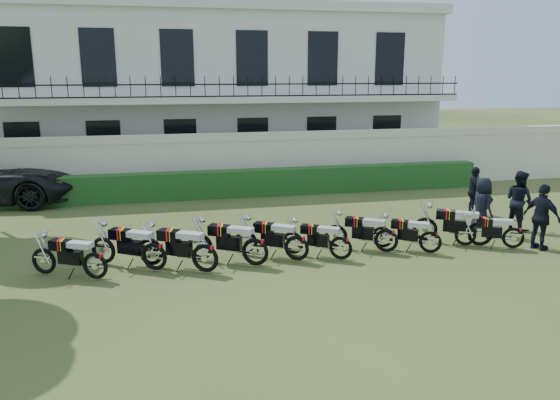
% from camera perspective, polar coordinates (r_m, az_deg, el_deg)
% --- Properties ---
extents(ground, '(100.00, 100.00, 0.00)m').
position_cam_1_polar(ground, '(13.64, -2.06, -6.33)').
color(ground, '#3B461C').
rests_on(ground, ground).
extents(perimeter_wall, '(30.00, 0.35, 2.30)m').
position_cam_1_polar(perimeter_wall, '(21.05, -5.97, 3.90)').
color(perimeter_wall, beige).
rests_on(perimeter_wall, ground).
extents(hedge, '(18.00, 0.60, 1.00)m').
position_cam_1_polar(hedge, '(20.53, -2.90, 1.80)').
color(hedge, '#1F4C1B').
rests_on(hedge, ground).
extents(building, '(20.40, 9.60, 7.40)m').
position_cam_1_polar(building, '(26.72, -7.56, 11.31)').
color(building, silver).
rests_on(building, ground).
extents(motorcycle_0, '(1.79, 0.98, 1.06)m').
position_cam_1_polar(motorcycle_0, '(12.93, -18.79, -5.89)').
color(motorcycle_0, black).
rests_on(motorcycle_0, ground).
extents(motorcycle_1, '(1.83, 1.18, 1.14)m').
position_cam_1_polar(motorcycle_1, '(13.10, -13.02, -5.09)').
color(motorcycle_1, black).
rests_on(motorcycle_1, ground).
extents(motorcycle_2, '(1.88, 1.19, 1.16)m').
position_cam_1_polar(motorcycle_2, '(12.75, -7.85, -5.33)').
color(motorcycle_2, black).
rests_on(motorcycle_2, ground).
extents(motorcycle_3, '(1.90, 1.13, 1.15)m').
position_cam_1_polar(motorcycle_3, '(13.08, -2.60, -4.74)').
color(motorcycle_3, black).
rests_on(motorcycle_3, ground).
extents(motorcycle_4, '(1.74, 1.16, 1.09)m').
position_cam_1_polar(motorcycle_4, '(13.42, 1.78, -4.40)').
color(motorcycle_4, black).
rests_on(motorcycle_4, ground).
extents(motorcycle_5, '(1.61, 1.05, 1.01)m').
position_cam_1_polar(motorcycle_5, '(13.59, 6.39, -4.43)').
color(motorcycle_5, black).
rests_on(motorcycle_5, ground).
extents(motorcycle_6, '(1.71, 1.06, 1.05)m').
position_cam_1_polar(motorcycle_6, '(14.31, 11.08, -3.59)').
color(motorcycle_6, black).
rests_on(motorcycle_6, ground).
extents(motorcycle_7, '(1.57, 1.07, 0.99)m').
position_cam_1_polar(motorcycle_7, '(14.50, 15.47, -3.73)').
color(motorcycle_7, black).
rests_on(motorcycle_7, ground).
extents(motorcycle_8, '(1.84, 1.14, 1.13)m').
position_cam_1_polar(motorcycle_8, '(15.49, 20.21, -2.74)').
color(motorcycle_8, black).
rests_on(motorcycle_8, ground).
extents(motorcycle_9, '(1.66, 0.84, 0.97)m').
position_cam_1_polar(motorcycle_9, '(15.62, 23.24, -3.17)').
color(motorcycle_9, black).
rests_on(motorcycle_9, ground).
extents(officer_2, '(0.75, 1.11, 1.75)m').
position_cam_1_polar(officer_2, '(15.77, 25.68, -1.64)').
color(officer_2, black).
rests_on(officer_2, ground).
extents(officer_3, '(0.55, 0.82, 1.65)m').
position_cam_1_polar(officer_3, '(16.68, 20.36, -0.57)').
color(officer_3, black).
rests_on(officer_3, ground).
extents(officer_4, '(0.84, 0.98, 1.77)m').
position_cam_1_polar(officer_4, '(17.52, 23.68, -0.03)').
color(officer_4, black).
rests_on(officer_4, ground).
extents(officer_5, '(0.66, 1.01, 1.60)m').
position_cam_1_polar(officer_5, '(18.76, 19.61, 0.87)').
color(officer_5, black).
rests_on(officer_5, ground).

